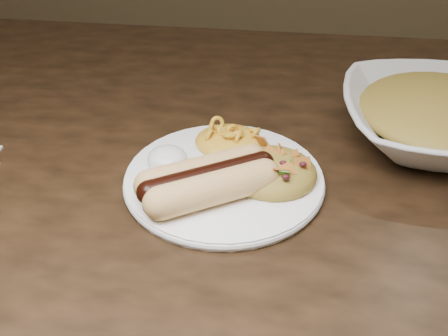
# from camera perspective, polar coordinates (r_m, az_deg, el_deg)

# --- Properties ---
(table) EXTENTS (1.60, 0.90, 0.75)m
(table) POSITION_cam_1_polar(r_m,az_deg,el_deg) (0.74, -7.90, -4.08)
(table) COLOR black
(table) RESTS_ON floor
(plate) EXTENTS (0.29, 0.29, 0.01)m
(plate) POSITION_cam_1_polar(r_m,az_deg,el_deg) (0.62, 0.00, -1.22)
(plate) COLOR white
(plate) RESTS_ON table
(hotdog) EXTENTS (0.13, 0.13, 0.04)m
(hotdog) POSITION_cam_1_polar(r_m,az_deg,el_deg) (0.58, -1.75, -1.26)
(hotdog) COLOR #FEBB78
(hotdog) RESTS_ON plate
(mac_and_cheese) EXTENTS (0.11, 0.10, 0.03)m
(mac_and_cheese) POSITION_cam_1_polar(r_m,az_deg,el_deg) (0.66, 0.53, 3.82)
(mac_and_cheese) COLOR yellow
(mac_and_cheese) RESTS_ON plate
(sour_cream) EXTENTS (0.06, 0.06, 0.03)m
(sour_cream) POSITION_cam_1_polar(r_m,az_deg,el_deg) (0.63, -6.24, 1.48)
(sour_cream) COLOR white
(sour_cream) RESTS_ON plate
(taco_salad) EXTENTS (0.11, 0.10, 0.05)m
(taco_salad) POSITION_cam_1_polar(r_m,az_deg,el_deg) (0.61, 5.30, 0.37)
(taco_salad) COLOR #CA6627
(taco_salad) RESTS_ON plate
(serving_bowl) EXTENTS (0.27, 0.27, 0.06)m
(serving_bowl) POSITION_cam_1_polar(r_m,az_deg,el_deg) (0.74, 22.60, 4.75)
(serving_bowl) COLOR silver
(serving_bowl) RESTS_ON table
(bowl_filling) EXTENTS (0.24, 0.24, 0.05)m
(bowl_filling) POSITION_cam_1_polar(r_m,az_deg,el_deg) (0.73, 22.92, 5.98)
(bowl_filling) COLOR #CA6627
(bowl_filling) RESTS_ON serving_bowl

